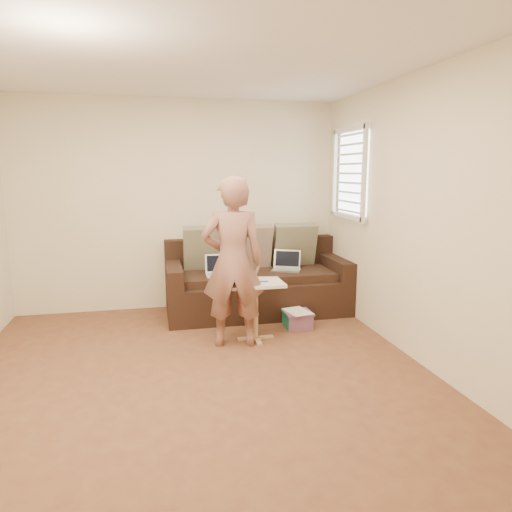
# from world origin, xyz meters

# --- Properties ---
(floor) EXTENTS (4.50, 4.50, 0.00)m
(floor) POSITION_xyz_m (0.00, 0.00, 0.00)
(floor) COLOR brown
(floor) RESTS_ON ground
(ceiling) EXTENTS (4.50, 4.50, 0.00)m
(ceiling) POSITION_xyz_m (0.00, 0.00, 2.60)
(ceiling) COLOR white
(ceiling) RESTS_ON wall_back
(wall_back) EXTENTS (4.00, 0.00, 4.00)m
(wall_back) POSITION_xyz_m (0.00, 2.25, 1.30)
(wall_back) COLOR beige
(wall_back) RESTS_ON ground
(wall_front) EXTENTS (4.00, 0.00, 4.00)m
(wall_front) POSITION_xyz_m (0.00, -2.25, 1.30)
(wall_front) COLOR beige
(wall_front) RESTS_ON ground
(wall_right) EXTENTS (0.00, 4.50, 4.50)m
(wall_right) POSITION_xyz_m (2.00, 0.00, 1.30)
(wall_right) COLOR beige
(wall_right) RESTS_ON ground
(window_blinds) EXTENTS (0.12, 0.88, 1.08)m
(window_blinds) POSITION_xyz_m (1.95, 1.50, 1.70)
(window_blinds) COLOR white
(window_blinds) RESTS_ON wall_right
(sofa) EXTENTS (2.20, 0.95, 0.85)m
(sofa) POSITION_xyz_m (0.90, 1.77, 0.42)
(sofa) COLOR black
(sofa) RESTS_ON ground
(pillow_left) EXTENTS (0.55, 0.29, 0.57)m
(pillow_left) POSITION_xyz_m (0.30, 2.00, 0.79)
(pillow_left) COLOR #69684D
(pillow_left) RESTS_ON sofa
(pillow_mid) EXTENTS (0.55, 0.27, 0.57)m
(pillow_mid) POSITION_xyz_m (0.85, 1.99, 0.79)
(pillow_mid) COLOR #785F56
(pillow_mid) RESTS_ON sofa
(pillow_right) EXTENTS (0.55, 0.28, 0.57)m
(pillow_right) POSITION_xyz_m (1.45, 2.02, 0.79)
(pillow_right) COLOR #69684D
(pillow_right) RESTS_ON sofa
(laptop_silver) EXTENTS (0.41, 0.37, 0.23)m
(laptop_silver) POSITION_xyz_m (1.25, 1.73, 0.52)
(laptop_silver) COLOR #B7BABC
(laptop_silver) RESTS_ON sofa
(laptop_white) EXTENTS (0.34, 0.25, 0.24)m
(laptop_white) POSITION_xyz_m (0.42, 1.63, 0.52)
(laptop_white) COLOR white
(laptop_white) RESTS_ON sofa
(person) EXTENTS (0.67, 0.50, 1.69)m
(person) POSITION_xyz_m (0.42, 0.77, 0.85)
(person) COLOR brown
(person) RESTS_ON ground
(side_table) EXTENTS (0.56, 0.39, 0.61)m
(side_table) POSITION_xyz_m (0.68, 0.86, 0.31)
(side_table) COLOR silver
(side_table) RESTS_ON ground
(drinking_glass) EXTENTS (0.07, 0.07, 0.12)m
(drinking_glass) POSITION_xyz_m (0.57, 0.94, 0.67)
(drinking_glass) COLOR silver
(drinking_glass) RESTS_ON side_table
(scissors) EXTENTS (0.20, 0.15, 0.02)m
(scissors) POSITION_xyz_m (0.71, 0.83, 0.62)
(scissors) COLOR silver
(scissors) RESTS_ON side_table
(paper_on_table) EXTENTS (0.25, 0.33, 0.00)m
(paper_on_table) POSITION_xyz_m (0.74, 0.91, 0.62)
(paper_on_table) COLOR white
(paper_on_table) RESTS_ON side_table
(striped_box) EXTENTS (0.30, 0.30, 0.19)m
(striped_box) POSITION_xyz_m (1.21, 1.11, 0.09)
(striped_box) COLOR #D41F82
(striped_box) RESTS_ON ground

